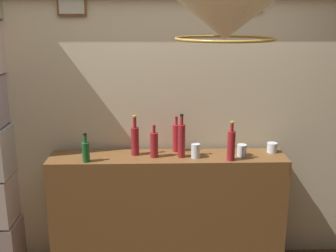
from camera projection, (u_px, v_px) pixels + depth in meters
panelled_rear_partition at (167, 109)px, 3.26m from camera, size 3.18×0.15×2.41m
bar_shelf_unit at (168, 213)px, 3.24m from camera, size 1.81×0.33×0.96m
liquor_bottle_scotch at (176, 137)px, 3.19m from camera, size 0.06×0.06×0.28m
liquor_bottle_whiskey at (154, 144)px, 3.06m from camera, size 0.06×0.06×0.25m
liquor_bottle_amaro at (86, 151)px, 2.97m from camera, size 0.06×0.06×0.22m
liquor_bottle_bourbon at (181, 140)px, 3.05m from camera, size 0.06×0.06×0.33m
liquor_bottle_rye at (135, 140)px, 3.11m from camera, size 0.06×0.06×0.31m
liquor_bottle_vodka at (231, 145)px, 2.99m from camera, size 0.06×0.06×0.30m
glass_tumbler_rocks at (242, 150)px, 3.10m from camera, size 0.07×0.07×0.09m
glass_tumbler_highball at (272, 148)px, 3.19m from camera, size 0.08×0.08×0.08m
glass_tumbler_shot at (196, 151)px, 3.06m from camera, size 0.07×0.07×0.11m
pendant_lamp at (226, 21)px, 2.24m from camera, size 0.56×0.56×0.54m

